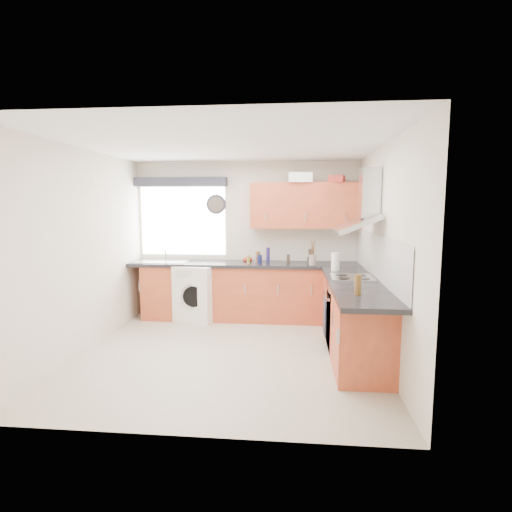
# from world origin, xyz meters

# --- Properties ---
(ground_plane) EXTENTS (3.60, 3.60, 0.00)m
(ground_plane) POSITION_xyz_m (0.00, 0.00, 0.00)
(ground_plane) COLOR beige
(ceiling) EXTENTS (3.60, 3.60, 0.02)m
(ceiling) POSITION_xyz_m (0.00, 0.00, 2.50)
(ceiling) COLOR white
(ceiling) RESTS_ON wall_back
(wall_back) EXTENTS (3.60, 0.02, 2.50)m
(wall_back) POSITION_xyz_m (0.00, 1.80, 1.25)
(wall_back) COLOR silver
(wall_back) RESTS_ON ground_plane
(wall_front) EXTENTS (3.60, 0.02, 2.50)m
(wall_front) POSITION_xyz_m (0.00, -1.80, 1.25)
(wall_front) COLOR silver
(wall_front) RESTS_ON ground_plane
(wall_left) EXTENTS (0.02, 3.60, 2.50)m
(wall_left) POSITION_xyz_m (-1.80, 0.00, 1.25)
(wall_left) COLOR silver
(wall_left) RESTS_ON ground_plane
(wall_right) EXTENTS (0.02, 3.60, 2.50)m
(wall_right) POSITION_xyz_m (1.80, 0.00, 1.25)
(wall_right) COLOR silver
(wall_right) RESTS_ON ground_plane
(window) EXTENTS (1.40, 0.02, 1.10)m
(window) POSITION_xyz_m (-1.05, 1.79, 1.55)
(window) COLOR white
(window) RESTS_ON wall_back
(window_blind) EXTENTS (1.50, 0.18, 0.14)m
(window_blind) POSITION_xyz_m (-1.05, 1.70, 2.18)
(window_blind) COLOR #292935
(window_blind) RESTS_ON wall_back
(splashback) EXTENTS (0.01, 3.00, 0.54)m
(splashback) POSITION_xyz_m (1.79, 0.30, 1.18)
(splashback) COLOR white
(splashback) RESTS_ON wall_right
(base_cab_back) EXTENTS (3.00, 0.58, 0.86)m
(base_cab_back) POSITION_xyz_m (-0.10, 1.51, 0.43)
(base_cab_back) COLOR #B14628
(base_cab_back) RESTS_ON ground_plane
(base_cab_corner) EXTENTS (0.60, 0.60, 0.86)m
(base_cab_corner) POSITION_xyz_m (1.50, 1.50, 0.43)
(base_cab_corner) COLOR #B14628
(base_cab_corner) RESTS_ON ground_plane
(base_cab_right) EXTENTS (0.58, 2.10, 0.86)m
(base_cab_right) POSITION_xyz_m (1.51, 0.15, 0.43)
(base_cab_right) COLOR #B14628
(base_cab_right) RESTS_ON ground_plane
(worktop_back) EXTENTS (3.60, 0.62, 0.05)m
(worktop_back) POSITION_xyz_m (0.00, 1.50, 0.89)
(worktop_back) COLOR black
(worktop_back) RESTS_ON base_cab_back
(worktop_right) EXTENTS (0.62, 2.42, 0.05)m
(worktop_right) POSITION_xyz_m (1.50, 0.00, 0.89)
(worktop_right) COLOR black
(worktop_right) RESTS_ON base_cab_right
(sink) EXTENTS (0.84, 0.46, 0.10)m
(sink) POSITION_xyz_m (-1.33, 1.50, 0.95)
(sink) COLOR #B9BCC3
(sink) RESTS_ON worktop_back
(oven) EXTENTS (0.56, 0.58, 0.85)m
(oven) POSITION_xyz_m (1.50, 0.30, 0.42)
(oven) COLOR black
(oven) RESTS_ON ground_plane
(hob_plate) EXTENTS (0.52, 0.52, 0.01)m
(hob_plate) POSITION_xyz_m (1.50, 0.30, 0.92)
(hob_plate) COLOR #B9BCC3
(hob_plate) RESTS_ON worktop_right
(extractor_hood) EXTENTS (0.52, 0.78, 0.66)m
(extractor_hood) POSITION_xyz_m (1.60, 0.30, 1.77)
(extractor_hood) COLOR #B9BCC3
(extractor_hood) RESTS_ON wall_right
(upper_cabinets) EXTENTS (1.70, 0.35, 0.70)m
(upper_cabinets) POSITION_xyz_m (0.95, 1.62, 1.80)
(upper_cabinets) COLOR #B14628
(upper_cabinets) RESTS_ON wall_back
(washing_machine) EXTENTS (0.72, 0.71, 0.88)m
(washing_machine) POSITION_xyz_m (-0.72, 1.40, 0.44)
(washing_machine) COLOR white
(washing_machine) RESTS_ON ground_plane
(wall_clock) EXTENTS (0.32, 0.04, 0.32)m
(wall_clock) POSITION_xyz_m (-0.49, 1.76, 1.82)
(wall_clock) COLOR #292935
(wall_clock) RESTS_ON wall_back
(casserole) EXTENTS (0.37, 0.28, 0.15)m
(casserole) POSITION_xyz_m (0.86, 1.52, 2.22)
(casserole) COLOR white
(casserole) RESTS_ON upper_cabinets
(storage_box) EXTENTS (0.27, 0.25, 0.10)m
(storage_box) POSITION_xyz_m (1.41, 1.52, 2.20)
(storage_box) COLOR #B43127
(storage_box) RESTS_ON upper_cabinets
(utensil_pot) EXTENTS (0.13, 0.13, 0.15)m
(utensil_pot) POSITION_xyz_m (1.06, 1.35, 0.99)
(utensil_pot) COLOR gray
(utensil_pot) RESTS_ON worktop_back
(kitchen_roll) EXTENTS (0.14, 0.14, 0.25)m
(kitchen_roll) POSITION_xyz_m (1.35, 0.85, 1.03)
(kitchen_roll) COLOR white
(kitchen_roll) RESTS_ON worktop_right
(tomato_cluster) EXTENTS (0.13, 0.13, 0.06)m
(tomato_cluster) POSITION_xyz_m (0.04, 1.65, 0.94)
(tomato_cluster) COLOR #B41C0D
(tomato_cluster) RESTS_ON worktop_back
(jar_0) EXTENTS (0.05, 0.05, 0.14)m
(jar_0) POSITION_xyz_m (0.09, 1.36, 0.98)
(jar_0) COLOR olive
(jar_0) RESTS_ON worktop_back
(jar_1) EXTENTS (0.05, 0.05, 0.11)m
(jar_1) POSITION_xyz_m (1.01, 1.47, 0.97)
(jar_1) COLOR black
(jar_1) RESTS_ON worktop_back
(jar_2) EXTENTS (0.04, 0.04, 0.12)m
(jar_2) POSITION_xyz_m (0.18, 1.59, 0.97)
(jar_2) COLOR #A9A390
(jar_2) RESTS_ON worktop_back
(jar_3) EXTENTS (0.04, 0.04, 0.11)m
(jar_3) POSITION_xyz_m (1.09, 1.62, 0.96)
(jar_3) COLOR #601414
(jar_3) RESTS_ON worktop_back
(jar_4) EXTENTS (0.05, 0.05, 0.14)m
(jar_4) POSITION_xyz_m (0.69, 1.52, 0.98)
(jar_4) COLOR #402F24
(jar_4) RESTS_ON worktop_back
(jar_5) EXTENTS (0.06, 0.06, 0.24)m
(jar_5) POSITION_xyz_m (0.37, 1.54, 1.03)
(jar_5) COLOR #231956
(jar_5) RESTS_ON worktop_back
(jar_6) EXTENTS (0.07, 0.07, 0.17)m
(jar_6) POSITION_xyz_m (0.21, 1.59, 0.99)
(jar_6) COLOR brown
(jar_6) RESTS_ON worktop_back
(jar_7) EXTENTS (0.07, 0.07, 0.14)m
(jar_7) POSITION_xyz_m (0.25, 1.43, 0.98)
(jar_7) COLOR #141846
(jar_7) RESTS_ON worktop_back
(jar_8) EXTENTS (0.07, 0.07, 0.24)m
(jar_8) POSITION_xyz_m (1.03, 1.42, 1.03)
(jar_8) COLOR black
(jar_8) RESTS_ON worktop_back
(bottle_0) EXTENTS (0.07, 0.07, 0.21)m
(bottle_0) POSITION_xyz_m (1.42, -0.66, 1.01)
(bottle_0) COLOR brown
(bottle_0) RESTS_ON worktop_right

